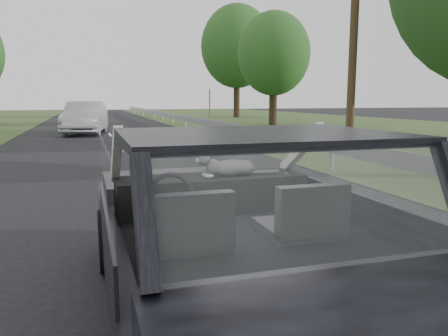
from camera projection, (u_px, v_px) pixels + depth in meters
ground at (235, 322)px, 3.25m from camera, size 140.00×140.00×0.00m
subject_car at (235, 228)px, 3.14m from camera, size 1.80×4.00×1.45m
dashboard at (211, 193)px, 3.71m from camera, size 1.58×0.45×0.30m
driver_seat at (189, 222)px, 2.72m from camera, size 0.50×0.72×0.42m
passenger_seat at (305, 213)px, 2.96m from camera, size 0.50×0.72×0.42m
steering_wheel at (171, 196)px, 3.30m from camera, size 0.36×0.36×0.04m
cat at (231, 167)px, 3.67m from camera, size 0.55×0.22×0.24m
guardrail at (262, 133)px, 13.85m from camera, size 0.05×90.00×0.32m
other_car at (85, 118)px, 20.79m from camera, size 2.48×4.90×1.54m
highway_sign at (210, 106)px, 29.67m from camera, size 0.31×0.93×2.33m
utility_pole at (354, 18)px, 15.08m from camera, size 0.33×0.33×8.85m
tree_2 at (274, 70)px, 27.42m from camera, size 5.29×5.29×6.87m
tree_3 at (237, 63)px, 39.14m from camera, size 7.15×7.15×9.70m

